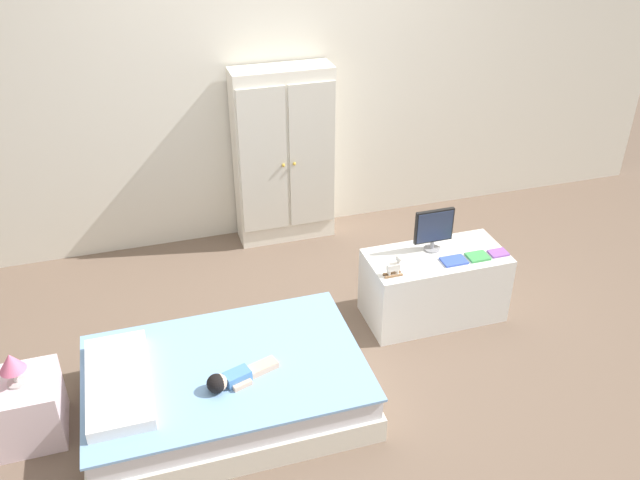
{
  "coord_description": "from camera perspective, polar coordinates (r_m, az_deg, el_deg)",
  "views": [
    {
      "loc": [
        -1.03,
        -2.93,
        2.63
      ],
      "look_at": [
        -0.03,
        0.32,
        0.59
      ],
      "focal_mm": 37.54,
      "sensor_mm": 36.0,
      "label": 1
    }
  ],
  "objects": [
    {
      "name": "tv_monitor",
      "position": [
        4.12,
        9.69,
        1.03
      ],
      "size": [
        0.25,
        0.1,
        0.28
      ],
      "color": "#99999E",
      "rests_on": "tv_stand"
    },
    {
      "name": "nightstand",
      "position": [
        3.77,
        -23.82,
        -13.03
      ],
      "size": [
        0.35,
        0.35,
        0.34
      ],
      "primitive_type": "cube",
      "color": "silver",
      "rests_on": "ground_plane"
    },
    {
      "name": "doll",
      "position": [
        3.43,
        -7.72,
        -11.67
      ],
      "size": [
        0.38,
        0.19,
        0.1
      ],
      "color": "#4C84C6",
      "rests_on": "bed"
    },
    {
      "name": "back_wall",
      "position": [
        4.8,
        -4.16,
        15.47
      ],
      "size": [
        6.4,
        0.05,
        2.7
      ],
      "primitive_type": "cube",
      "color": "silver",
      "rests_on": "ground_plane"
    },
    {
      "name": "table_lamp",
      "position": [
        3.58,
        -24.82,
        -9.56
      ],
      "size": [
        0.13,
        0.13,
        0.18
      ],
      "color": "#B7B2AD",
      "rests_on": "nightstand"
    },
    {
      "name": "rocking_horse_toy",
      "position": [
        3.89,
        6.4,
        -2.22
      ],
      "size": [
        0.11,
        0.04,
        0.13
      ],
      "color": "#8E6642",
      "rests_on": "tv_stand"
    },
    {
      "name": "bed",
      "position": [
        3.66,
        -7.96,
        -12.29
      ],
      "size": [
        1.45,
        0.95,
        0.29
      ],
      "color": "silver",
      "rests_on": "ground_plane"
    },
    {
      "name": "book_blue",
      "position": [
        4.1,
        11.34,
        -1.75
      ],
      "size": [
        0.15,
        0.11,
        0.01
      ],
      "primitive_type": "cube",
      "color": "blue",
      "rests_on": "tv_stand"
    },
    {
      "name": "tv_stand",
      "position": [
        4.27,
        9.69,
        -3.84
      ],
      "size": [
        0.86,
        0.42,
        0.45
      ],
      "primitive_type": "cube",
      "color": "silver",
      "rests_on": "ground_plane"
    },
    {
      "name": "pillow",
      "position": [
        3.53,
        -16.79,
        -11.53
      ],
      "size": [
        0.31,
        0.69,
        0.07
      ],
      "primitive_type": "cube",
      "color": "white",
      "rests_on": "bed"
    },
    {
      "name": "book_purple",
      "position": [
        4.23,
        14.95,
        -1.07
      ],
      "size": [
        0.11,
        0.09,
        0.01
      ],
      "primitive_type": "cube",
      "color": "#8E51B2",
      "rests_on": "tv_stand"
    },
    {
      "name": "ground_plane",
      "position": [
        4.08,
        1.8,
        -9.35
      ],
      "size": [
        10.0,
        10.0,
        0.02
      ],
      "primitive_type": "cube",
      "color": "brown"
    },
    {
      "name": "book_green",
      "position": [
        4.17,
        13.3,
        -1.38
      ],
      "size": [
        0.13,
        0.11,
        0.01
      ],
      "primitive_type": "cube",
      "color": "#429E51",
      "rests_on": "tv_stand"
    },
    {
      "name": "wardrobe",
      "position": [
        4.88,
        -3.09,
        7.12
      ],
      "size": [
        0.71,
        0.28,
        1.31
      ],
      "color": "white",
      "rests_on": "ground_plane"
    }
  ]
}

